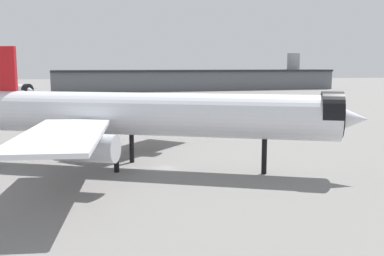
# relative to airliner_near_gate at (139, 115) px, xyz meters

# --- Properties ---
(ground) EXTENTS (900.00, 900.00, 0.00)m
(ground) POSITION_rel_airliner_near_gate_xyz_m (3.75, -0.72, -8.24)
(ground) COLOR slate
(airliner_near_gate) EXTENTS (63.81, 56.84, 18.70)m
(airliner_near_gate) POSITION_rel_airliner_near_gate_xyz_m (0.00, 0.00, 0.00)
(airliner_near_gate) COLOR silver
(airliner_near_gate) RESTS_ON ground
(terminal_building) EXTENTS (179.74, 47.48, 23.56)m
(terminal_building) POSITION_rel_airliner_near_gate_xyz_m (44.31, 211.38, -1.63)
(terminal_building) COLOR slate
(terminal_building) RESTS_ON ground
(service_truck_front) EXTENTS (5.71, 3.06, 3.00)m
(service_truck_front) POSITION_rel_airliner_near_gate_xyz_m (-15.84, 34.95, -6.65)
(service_truck_front) COLOR black
(service_truck_front) RESTS_ON ground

